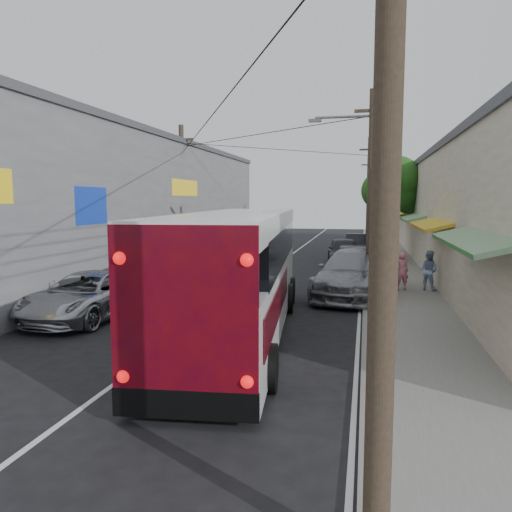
{
  "coord_description": "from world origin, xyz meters",
  "views": [
    {
      "loc": [
        5.02,
        -6.96,
        3.81
      ],
      "look_at": [
        1.41,
        9.48,
        1.92
      ],
      "focal_mm": 35.0,
      "sensor_mm": 36.0,
      "label": 1
    }
  ],
  "objects_px": {
    "jeepney": "(88,295)",
    "pedestrian_near": "(402,271)",
    "coach_bus": "(240,272)",
    "pedestrian_far": "(429,270)",
    "parked_car_far": "(358,246)",
    "parked_suv": "(353,273)",
    "parked_car_mid": "(344,251)"
  },
  "relations": [
    {
      "from": "jeepney",
      "to": "pedestrian_near",
      "type": "distance_m",
      "value": 12.28
    },
    {
      "from": "coach_bus",
      "to": "pedestrian_far",
      "type": "xyz_separation_m",
      "value": [
        6.02,
        7.79,
        -0.85
      ]
    },
    {
      "from": "parked_car_far",
      "to": "pedestrian_near",
      "type": "relative_size",
      "value": 3.0
    },
    {
      "from": "pedestrian_far",
      "to": "parked_suv",
      "type": "bearing_deg",
      "value": 55.02
    },
    {
      "from": "jeepney",
      "to": "parked_car_far",
      "type": "bearing_deg",
      "value": 70.18
    },
    {
      "from": "parked_car_far",
      "to": "pedestrian_near",
      "type": "distance_m",
      "value": 12.95
    },
    {
      "from": "coach_bus",
      "to": "parked_car_far",
      "type": "height_order",
      "value": "coach_bus"
    },
    {
      "from": "coach_bus",
      "to": "parked_suv",
      "type": "relative_size",
      "value": 1.95
    },
    {
      "from": "coach_bus",
      "to": "jeepney",
      "type": "bearing_deg",
      "value": 165.2
    },
    {
      "from": "parked_car_far",
      "to": "pedestrian_near",
      "type": "bearing_deg",
      "value": -79.58
    },
    {
      "from": "jeepney",
      "to": "parked_suv",
      "type": "xyz_separation_m",
      "value": [
        8.31,
        5.59,
        0.17
      ]
    },
    {
      "from": "parked_car_far",
      "to": "parked_suv",
      "type": "bearing_deg",
      "value": -88.13
    },
    {
      "from": "coach_bus",
      "to": "parked_car_far",
      "type": "xyz_separation_m",
      "value": [
        3.02,
        20.44,
        -1.02
      ]
    },
    {
      "from": "parked_suv",
      "to": "pedestrian_far",
      "type": "bearing_deg",
      "value": 32.01
    },
    {
      "from": "coach_bus",
      "to": "jeepney",
      "type": "xyz_separation_m",
      "value": [
        -5.28,
        0.85,
        -1.06
      ]
    },
    {
      "from": "coach_bus",
      "to": "pedestrian_near",
      "type": "xyz_separation_m",
      "value": [
        4.95,
        7.64,
        -0.9
      ]
    },
    {
      "from": "parked_car_mid",
      "to": "coach_bus",
      "type": "bearing_deg",
      "value": -102.99
    },
    {
      "from": "jeepney",
      "to": "pedestrian_far",
      "type": "relative_size",
      "value": 3.24
    },
    {
      "from": "pedestrian_near",
      "to": "pedestrian_far",
      "type": "height_order",
      "value": "pedestrian_far"
    },
    {
      "from": "coach_bus",
      "to": "parked_suv",
      "type": "bearing_deg",
      "value": 59.2
    },
    {
      "from": "pedestrian_near",
      "to": "pedestrian_far",
      "type": "xyz_separation_m",
      "value": [
        1.08,
        0.16,
        0.04
      ]
    },
    {
      "from": "jeepney",
      "to": "pedestrian_near",
      "type": "bearing_deg",
      "value": 36.71
    },
    {
      "from": "jeepney",
      "to": "parked_car_mid",
      "type": "bearing_deg",
      "value": 67.7
    },
    {
      "from": "parked_car_mid",
      "to": "pedestrian_near",
      "type": "height_order",
      "value": "pedestrian_near"
    },
    {
      "from": "parked_car_mid",
      "to": "parked_car_far",
      "type": "relative_size",
      "value": 0.99
    },
    {
      "from": "coach_bus",
      "to": "pedestrian_far",
      "type": "distance_m",
      "value": 9.89
    },
    {
      "from": "coach_bus",
      "to": "pedestrian_near",
      "type": "height_order",
      "value": "coach_bus"
    },
    {
      "from": "parked_car_far",
      "to": "pedestrian_far",
      "type": "bearing_deg",
      "value": -74.78
    },
    {
      "from": "jeepney",
      "to": "pedestrian_far",
      "type": "bearing_deg",
      "value": 34.71
    },
    {
      "from": "parked_suv",
      "to": "parked_car_mid",
      "type": "xyz_separation_m",
      "value": [
        -0.8,
        10.18,
        -0.12
      ]
    },
    {
      "from": "jeepney",
      "to": "parked_suv",
      "type": "bearing_deg",
      "value": 37.09
    },
    {
      "from": "parked_suv",
      "to": "parked_car_mid",
      "type": "height_order",
      "value": "parked_suv"
    }
  ]
}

